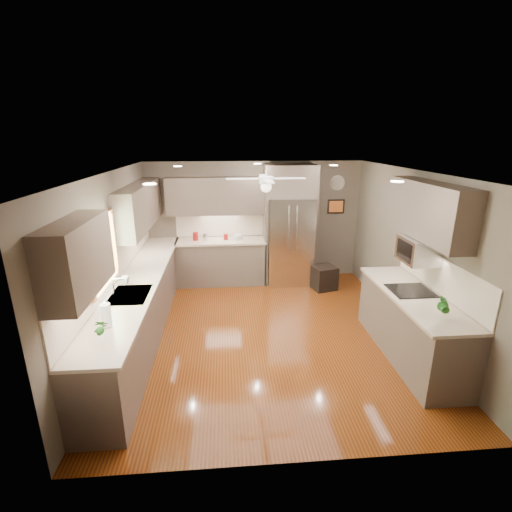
{
  "coord_description": "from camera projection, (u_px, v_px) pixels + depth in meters",
  "views": [
    {
      "loc": [
        -0.61,
        -5.22,
        2.97
      ],
      "look_at": [
        -0.13,
        0.6,
        1.09
      ],
      "focal_mm": 26.0,
      "sensor_mm": 36.0,
      "label": 1
    }
  ],
  "objects": [
    {
      "name": "window",
      "position": [
        102.0,
        252.0,
        4.79
      ],
      "size": [
        0.05,
        1.12,
        0.92
      ],
      "color": "#BFF2B2",
      "rests_on": "wall_left"
    },
    {
      "name": "canister_b",
      "position": [
        205.0,
        237.0,
        7.59
      ],
      "size": [
        0.11,
        0.11,
        0.14
      ],
      "primitive_type": "cylinder",
      "rotation": [
        0.0,
        0.0,
        0.32
      ],
      "color": "silver",
      "rests_on": "back_run"
    },
    {
      "name": "wall_front",
      "position": [
        301.0,
        348.0,
        3.16
      ],
      "size": [
        4.5,
        0.0,
        4.5
      ],
      "primitive_type": "plane",
      "rotation": [
        -1.57,
        0.0,
        0.0
      ],
      "color": "brown",
      "rests_on": "ground"
    },
    {
      "name": "wall_right",
      "position": [
        413.0,
        254.0,
        5.71
      ],
      "size": [
        0.0,
        5.0,
        5.0
      ],
      "primitive_type": "plane",
      "rotation": [
        1.57,
        0.0,
        -1.57
      ],
      "color": "brown",
      "rests_on": "ground"
    },
    {
      "name": "recessed_lights",
      "position": [
        263.0,
        170.0,
        5.52
      ],
      "size": [
        2.84,
        3.14,
        0.01
      ],
      "color": "white",
      "rests_on": "ceiling"
    },
    {
      "name": "right_run",
      "position": [
        411.0,
        324.0,
        5.16
      ],
      "size": [
        0.7,
        2.2,
        1.45
      ],
      "color": "#4F4539",
      "rests_on": "ground"
    },
    {
      "name": "canister_d",
      "position": [
        226.0,
        237.0,
        7.65
      ],
      "size": [
        0.1,
        0.1,
        0.13
      ],
      "primitive_type": "cylinder",
      "rotation": [
        0.0,
        0.0,
        -0.29
      ],
      "color": "maroon",
      "rests_on": "back_run"
    },
    {
      "name": "sink",
      "position": [
        130.0,
        297.0,
        5.01
      ],
      "size": [
        0.5,
        0.7,
        0.32
      ],
      "color": "silver",
      "rests_on": "left_run"
    },
    {
      "name": "paper_towel",
      "position": [
        106.0,
        315.0,
        4.11
      ],
      "size": [
        0.11,
        0.11,
        0.28
      ],
      "color": "white",
      "rests_on": "left_run"
    },
    {
      "name": "left_run",
      "position": [
        141.0,
        305.0,
        5.75
      ],
      "size": [
        0.65,
        4.7,
        1.45
      ],
      "color": "#4F4539",
      "rests_on": "ground"
    },
    {
      "name": "ceiling_fan",
      "position": [
        266.0,
        182.0,
        5.48
      ],
      "size": [
        1.18,
        1.18,
        0.32
      ],
      "color": "white",
      "rests_on": "ceiling"
    },
    {
      "name": "wall_clock",
      "position": [
        337.0,
        183.0,
        7.78
      ],
      "size": [
        0.3,
        0.03,
        0.3
      ],
      "color": "white",
      "rests_on": "wall_back"
    },
    {
      "name": "microwave",
      "position": [
        418.0,
        250.0,
        5.1
      ],
      "size": [
        0.43,
        0.55,
        0.34
      ],
      "color": "silver",
      "rests_on": "wall_right"
    },
    {
      "name": "uppers",
      "position": [
        217.0,
        208.0,
        5.95
      ],
      "size": [
        4.5,
        4.7,
        0.95
      ],
      "color": "#4F4539",
      "rests_on": "wall_left"
    },
    {
      "name": "back_run",
      "position": [
        221.0,
        261.0,
        7.8
      ],
      "size": [
        1.85,
        0.65,
        1.45
      ],
      "color": "#4F4539",
      "rests_on": "ground"
    },
    {
      "name": "stool",
      "position": [
        324.0,
        277.0,
        7.55
      ],
      "size": [
        0.55,
        0.55,
        0.5
      ],
      "color": "black",
      "rests_on": "ground"
    },
    {
      "name": "framed_print",
      "position": [
        336.0,
        206.0,
        7.93
      ],
      "size": [
        0.36,
        0.03,
        0.3
      ],
      "color": "black",
      "rests_on": "wall_back"
    },
    {
      "name": "refrigerator",
      "position": [
        289.0,
        227.0,
        7.65
      ],
      "size": [
        1.06,
        0.75,
        2.45
      ],
      "color": "silver",
      "rests_on": "ground"
    },
    {
      "name": "potted_plant_right",
      "position": [
        444.0,
        305.0,
        4.34
      ],
      "size": [
        0.19,
        0.17,
        0.29
      ],
      "primitive_type": "imported",
      "rotation": [
        0.0,
        0.0,
        -0.26
      ],
      "color": "#1C5819",
      "rests_on": "right_run"
    },
    {
      "name": "soap_bottle",
      "position": [
        125.0,
        279.0,
        5.25
      ],
      "size": [
        0.1,
        0.1,
        0.2
      ],
      "primitive_type": "imported",
      "rotation": [
        0.0,
        0.0,
        0.05
      ],
      "color": "white",
      "rests_on": "left_run"
    },
    {
      "name": "ceiling",
      "position": [
        269.0,
        172.0,
        5.14
      ],
      "size": [
        5.0,
        5.0,
        0.0
      ],
      "primitive_type": "plane",
      "rotation": [
        3.14,
        0.0,
        0.0
      ],
      "color": "white",
      "rests_on": "ground"
    },
    {
      "name": "wall_back",
      "position": [
        254.0,
        221.0,
        7.9
      ],
      "size": [
        4.5,
        0.0,
        4.5
      ],
      "primitive_type": "plane",
      "rotation": [
        1.57,
        0.0,
        0.0
      ],
      "color": "brown",
      "rests_on": "ground"
    },
    {
      "name": "canister_a",
      "position": [
        196.0,
        237.0,
        7.59
      ],
      "size": [
        0.11,
        0.11,
        0.17
      ],
      "primitive_type": "cylinder",
      "rotation": [
        0.0,
        0.0,
        0.06
      ],
      "color": "maroon",
      "rests_on": "back_run"
    },
    {
      "name": "floor",
      "position": [
        267.0,
        332.0,
        5.91
      ],
      "size": [
        5.0,
        5.0,
        0.0
      ],
      "primitive_type": "plane",
      "color": "#541E0B",
      "rests_on": "ground"
    },
    {
      "name": "bowl",
      "position": [
        238.0,
        239.0,
        7.65
      ],
      "size": [
        0.3,
        0.3,
        0.05
      ],
      "primitive_type": "imported",
      "rotation": [
        0.0,
        0.0,
        0.42
      ],
      "color": "beige",
      "rests_on": "back_run"
    },
    {
      "name": "wall_left",
      "position": [
        113.0,
        262.0,
        5.35
      ],
      "size": [
        0.0,
        5.0,
        5.0
      ],
      "primitive_type": "plane",
      "rotation": [
        1.57,
        0.0,
        1.57
      ],
      "color": "brown",
      "rests_on": "ground"
    },
    {
      "name": "potted_plant_left",
      "position": [
        99.0,
        327.0,
        3.86
      ],
      "size": [
        0.16,
        0.12,
        0.27
      ],
      "primitive_type": "imported",
      "rotation": [
        0.0,
        0.0,
        0.18
      ],
      "color": "#1C5819",
      "rests_on": "left_run"
    }
  ]
}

